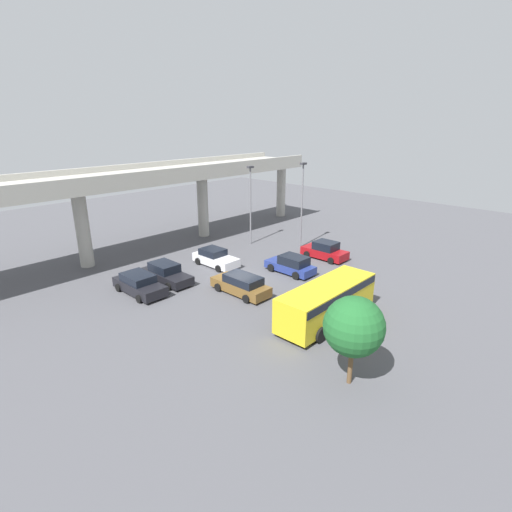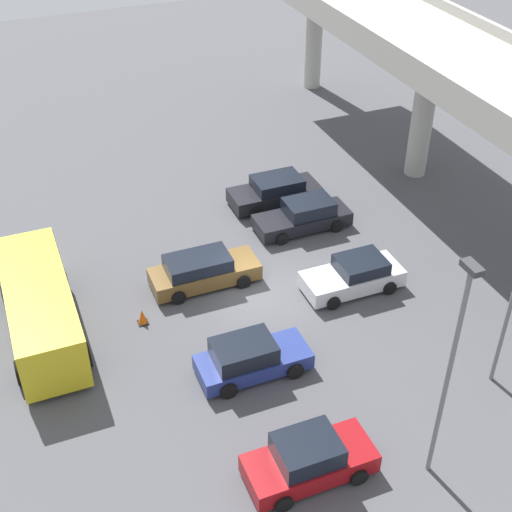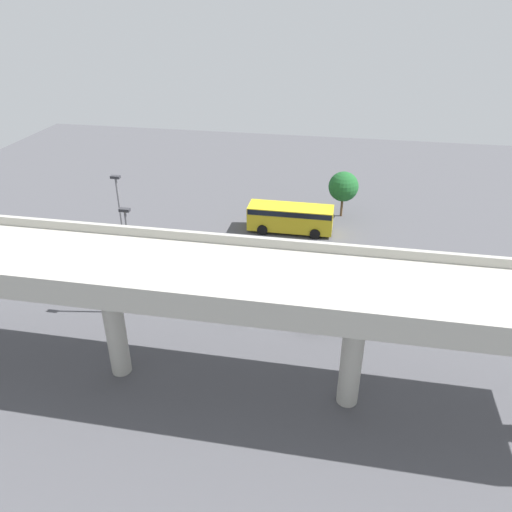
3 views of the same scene
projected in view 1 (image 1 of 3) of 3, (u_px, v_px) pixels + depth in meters
The scene contains 13 objects.
ground_plane at pixel (239, 281), 32.60m from camera, with size 87.42×87.42×0.00m, color #4C4C51.
highway_overpass at pixel (147, 182), 38.54m from camera, with size 41.98×6.54×8.31m.
parked_car_0 at pixel (139, 284), 30.26m from camera, with size 2.20×4.76×1.51m.
parked_car_1 at pixel (166, 273), 32.41m from camera, with size 2.08×4.83×1.53m.
parked_car_2 at pixel (241, 285), 30.12m from camera, with size 2.06×4.89×1.51m.
parked_car_3 at pixel (215, 258), 36.04m from camera, with size 2.14×4.49×1.50m.
parked_car_4 at pixel (291, 265), 34.19m from camera, with size 2.06×4.39×1.58m.
parked_car_5 at pixel (325, 251), 37.79m from camera, with size 2.10×4.36×1.67m.
shuttle_bus at pixel (327, 300), 25.77m from camera, with size 7.98×2.81×2.53m.
lamp_post_near_aisle at pixel (302, 199), 39.80m from camera, with size 0.70×0.35×8.58m.
lamp_post_mid_lot at pixel (250, 199), 41.00m from camera, with size 0.70×0.35×8.12m.
tree_front_left at pixel (354, 327), 19.08m from camera, with size 2.98×2.98×4.67m.
traffic_cone at pixel (288, 295), 29.28m from camera, with size 0.44×0.44×0.70m.
Camera 1 is at (-21.08, -21.60, 12.57)m, focal length 28.00 mm.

